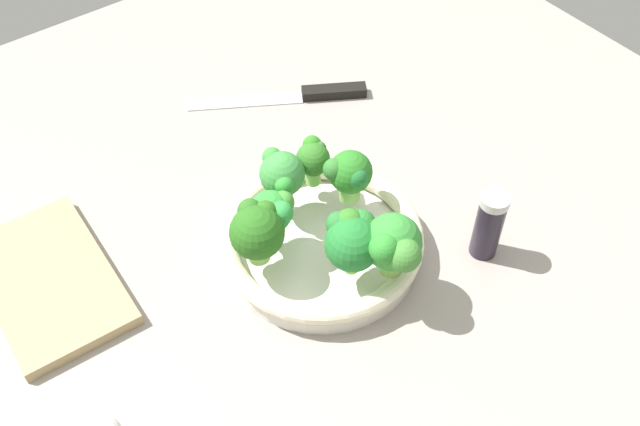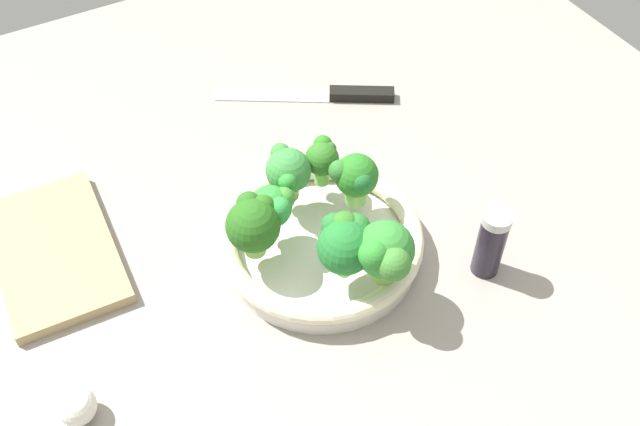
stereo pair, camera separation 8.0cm
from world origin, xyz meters
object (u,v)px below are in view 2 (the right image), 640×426
object	(u,v)px
broccoli_floret_3	(322,157)
broccoli_floret_0	(253,223)
broccoli_floret_1	(386,254)
cutting_board	(55,252)
garlic_bulb	(77,407)
bowl	(320,240)
broccoli_floret_6	(287,172)
pepper_shaker	(491,243)
knife	(330,95)
broccoli_floret_2	(355,177)
broccoli_floret_4	(348,240)
broccoli_floret_5	(273,207)

from	to	relation	value
broccoli_floret_3	broccoli_floret_0	bearing A→B (deg)	116.20
broccoli_floret_0	broccoli_floret_1	bearing A→B (deg)	-136.69
cutting_board	garlic_bulb	bearing A→B (deg)	170.64
bowl	garlic_bulb	world-z (taller)	same
garlic_bulb	broccoli_floret_6	bearing A→B (deg)	-66.25
broccoli_floret_6	pepper_shaker	xyz separation A→B (cm)	(-18.64, -16.88, -3.49)
cutting_board	knife	bearing A→B (deg)	-77.19
bowl	broccoli_floret_2	bearing A→B (deg)	-71.07
broccoli_floret_4	broccoli_floret_6	bearing A→B (deg)	3.61
broccoli_floret_2	broccoli_floret_4	xyz separation A→B (cm)	(-8.29, 5.88, 0.31)
cutting_board	broccoli_floret_5	bearing A→B (deg)	-117.36
broccoli_floret_0	broccoli_floret_4	bearing A→B (deg)	-132.78
broccoli_floret_3	cutting_board	xyz separation A→B (cm)	(7.94, 32.87, -7.29)
broccoli_floret_1	pepper_shaker	size ratio (longest dim) A/B	0.83
broccoli_floret_2	knife	xyz separation A→B (cm)	(23.03, -9.61, -7.90)
broccoli_floret_1	broccoli_floret_6	xyz separation A→B (cm)	(16.73, 3.34, -0.63)
knife	broccoli_floret_2	bearing A→B (deg)	157.34
bowl	cutting_board	bearing A→B (deg)	62.32
broccoli_floret_3	broccoli_floret_4	bearing A→B (deg)	162.41
broccoli_floret_0	pepper_shaker	size ratio (longest dim) A/B	0.78
bowl	garlic_bulb	xyz separation A→B (cm)	(-7.14, 32.27, -0.08)
bowl	broccoli_floret_6	bearing A→B (deg)	6.83
broccoli_floret_3	broccoli_floret_6	bearing A→B (deg)	94.19
broccoli_floret_5	cutting_board	bearing A→B (deg)	62.64
broccoli_floret_5	broccoli_floret_6	bearing A→B (deg)	-43.88
broccoli_floret_1	cutting_board	xyz separation A→B (cm)	(25.04, 31.16, -8.24)
bowl	broccoli_floret_2	size ratio (longest dim) A/B	3.49
broccoli_floret_5	garlic_bulb	world-z (taller)	broccoli_floret_5
broccoli_floret_5	broccoli_floret_2	bearing A→B (deg)	-93.37
broccoli_floret_0	broccoli_floret_5	bearing A→B (deg)	-64.16
broccoli_floret_6	knife	distance (cm)	25.78
broccoli_floret_3	broccoli_floret_4	size ratio (longest dim) A/B	0.82
broccoli_floret_2	knife	world-z (taller)	broccoli_floret_2
garlic_bulb	pepper_shaker	world-z (taller)	pepper_shaker
broccoli_floret_6	pepper_shaker	size ratio (longest dim) A/B	0.73
broccoli_floret_5	pepper_shaker	distance (cm)	25.60
broccoli_floret_4	broccoli_floret_0	bearing A→B (deg)	47.22
broccoli_floret_2	broccoli_floret_3	distance (cm)	5.33
knife	cutting_board	world-z (taller)	cutting_board
broccoli_floret_5	knife	world-z (taller)	broccoli_floret_5
broccoli_floret_3	cutting_board	bearing A→B (deg)	76.42
broccoli_floret_2	broccoli_floret_5	bearing A→B (deg)	86.63
broccoli_floret_3	garlic_bulb	bearing A→B (deg)	111.27
broccoli_floret_3	knife	world-z (taller)	broccoli_floret_3
broccoli_floret_4	broccoli_floret_3	bearing A→B (deg)	-17.59
broccoli_floret_3	pepper_shaker	distance (cm)	22.62
broccoli_floret_1	cutting_board	size ratio (longest dim) A/B	0.36
broccoli_floret_2	knife	size ratio (longest dim) A/B	0.29
broccoli_floret_1	pepper_shaker	distance (cm)	14.28
broccoli_floret_0	broccoli_floret_2	world-z (taller)	broccoli_floret_0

